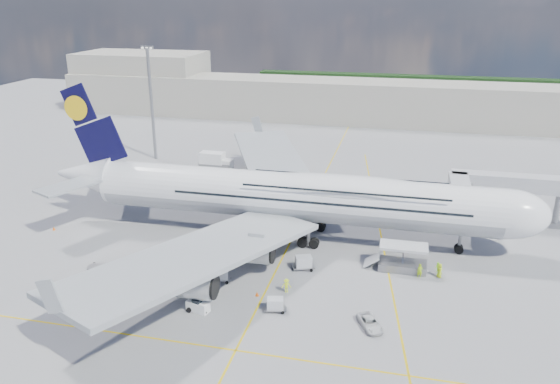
% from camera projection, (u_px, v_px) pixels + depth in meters
% --- Properties ---
extents(ground, '(300.00, 300.00, 0.00)m').
position_uv_depth(ground, '(279.00, 265.00, 76.96)').
color(ground, gray).
rests_on(ground, ground).
extents(taxi_line_main, '(0.25, 220.00, 0.01)m').
position_uv_depth(taxi_line_main, '(279.00, 265.00, 76.96)').
color(taxi_line_main, '#DBB50B').
rests_on(taxi_line_main, ground).
extents(taxi_line_cross, '(120.00, 0.25, 0.01)m').
position_uv_depth(taxi_line_cross, '(236.00, 350.00, 58.67)').
color(taxi_line_cross, '#DBB50B').
rests_on(taxi_line_cross, ground).
extents(taxi_line_diag, '(14.16, 99.06, 0.01)m').
position_uv_depth(taxi_line_diag, '(383.00, 245.00, 83.10)').
color(taxi_line_diag, '#DBB50B').
rests_on(taxi_line_diag, ground).
extents(airliner, '(77.26, 79.15, 23.71)m').
position_uv_depth(airliner, '(295.00, 196.00, 83.70)').
color(airliner, white).
rests_on(airliner, ground).
extents(jet_bridge, '(18.80, 12.10, 8.50)m').
position_uv_depth(jet_bridge, '(489.00, 188.00, 87.36)').
color(jet_bridge, '#B7B7BC').
rests_on(jet_bridge, ground).
extents(cargo_loader, '(8.53, 3.20, 3.67)m').
position_uv_depth(cargo_loader, '(401.00, 261.00, 75.57)').
color(cargo_loader, silver).
rests_on(cargo_loader, ground).
extents(light_mast, '(3.00, 0.70, 25.50)m').
position_uv_depth(light_mast, '(151.00, 102.00, 122.17)').
color(light_mast, gray).
rests_on(light_mast, ground).
extents(terminal, '(180.00, 16.00, 12.00)m').
position_uv_depth(terminal, '(352.00, 101.00, 161.78)').
color(terminal, '#B2AD9E').
rests_on(terminal, ground).
extents(hangar, '(40.00, 22.00, 18.00)m').
position_uv_depth(hangar, '(143.00, 80.00, 180.34)').
color(hangar, '#B2AD9E').
rests_on(hangar, ground).
extents(tree_line, '(160.00, 6.00, 8.00)m').
position_uv_depth(tree_line, '(477.00, 89.00, 195.02)').
color(tree_line, '#193814').
rests_on(tree_line, ground).
extents(dolly_row_a, '(3.52, 2.57, 0.46)m').
position_uv_depth(dolly_row_a, '(100.00, 266.00, 76.00)').
color(dolly_row_a, gray).
rests_on(dolly_row_a, ground).
extents(dolly_row_b, '(3.30, 2.52, 1.86)m').
position_uv_depth(dolly_row_b, '(220.00, 274.00, 72.46)').
color(dolly_row_b, gray).
rests_on(dolly_row_b, ground).
extents(dolly_row_c, '(3.46, 2.75, 0.45)m').
position_uv_depth(dolly_row_c, '(172.00, 282.00, 71.85)').
color(dolly_row_c, gray).
rests_on(dolly_row_c, ground).
extents(dolly_back, '(2.87, 1.61, 0.41)m').
position_uv_depth(dolly_back, '(108.00, 274.00, 73.84)').
color(dolly_back, gray).
rests_on(dolly_back, ground).
extents(dolly_nose_far, '(2.88, 1.93, 1.67)m').
position_uv_depth(dolly_nose_far, '(275.00, 304.00, 65.71)').
color(dolly_nose_far, gray).
rests_on(dolly_nose_far, ground).
extents(dolly_nose_near, '(3.39, 2.58, 1.91)m').
position_uv_depth(dolly_nose_near, '(304.00, 262.00, 75.67)').
color(dolly_nose_near, gray).
rests_on(dolly_nose_near, ground).
extents(baggage_tug, '(3.00, 1.95, 1.73)m').
position_uv_depth(baggage_tug, '(198.00, 306.00, 65.66)').
color(baggage_tug, white).
rests_on(baggage_tug, ground).
extents(catering_truck_inner, '(6.16, 2.85, 3.56)m').
position_uv_depth(catering_truck_inner, '(281.00, 189.00, 101.95)').
color(catering_truck_inner, gray).
rests_on(catering_truck_inner, ground).
extents(catering_truck_outer, '(7.18, 2.85, 4.30)m').
position_uv_depth(catering_truck_outer, '(216.00, 163.00, 116.56)').
color(catering_truck_outer, gray).
rests_on(catering_truck_outer, ground).
extents(service_van, '(3.66, 4.67, 1.18)m').
position_uv_depth(service_van, '(370.00, 323.00, 62.51)').
color(service_van, silver).
rests_on(service_van, ground).
extents(crew_nose, '(0.76, 0.54, 1.96)m').
position_uv_depth(crew_nose, '(420.00, 271.00, 73.41)').
color(crew_nose, '#AFE117').
rests_on(crew_nose, ground).
extents(crew_loader, '(0.86, 0.94, 1.56)m').
position_uv_depth(crew_loader, '(438.00, 268.00, 74.70)').
color(crew_loader, '#ACFF1A').
rests_on(crew_loader, ground).
extents(crew_wing, '(0.50, 1.05, 1.73)m').
position_uv_depth(crew_wing, '(181.00, 274.00, 72.95)').
color(crew_wing, '#91E017').
rests_on(crew_wing, ground).
extents(crew_van, '(0.98, 1.16, 2.01)m').
position_uv_depth(crew_van, '(440.00, 270.00, 73.48)').
color(crew_van, '#B8DC17').
rests_on(crew_van, ground).
extents(crew_tug, '(1.40, 1.08, 1.91)m').
position_uv_depth(crew_tug, '(286.00, 286.00, 69.77)').
color(crew_tug, '#D4EE19').
rests_on(crew_tug, ground).
extents(cone_wing_left_inner, '(0.47, 0.47, 0.60)m').
position_uv_depth(cone_wing_left_inner, '(253.00, 193.00, 104.04)').
color(cone_wing_left_inner, '#F55D0C').
rests_on(cone_wing_left_inner, ground).
extents(cone_wing_left_outer, '(0.39, 0.39, 0.50)m').
position_uv_depth(cone_wing_left_outer, '(237.00, 189.00, 106.38)').
color(cone_wing_left_outer, '#F55D0C').
rests_on(cone_wing_left_outer, ground).
extents(cone_wing_right_inner, '(0.46, 0.46, 0.59)m').
position_uv_depth(cone_wing_right_inner, '(257.00, 294.00, 69.17)').
color(cone_wing_right_inner, '#F55D0C').
rests_on(cone_wing_right_inner, ground).
extents(cone_wing_right_outer, '(0.39, 0.39, 0.50)m').
position_uv_depth(cone_wing_right_outer, '(84.00, 313.00, 65.12)').
color(cone_wing_right_outer, '#F55D0C').
rests_on(cone_wing_right_outer, ground).
extents(cone_tail, '(0.47, 0.47, 0.60)m').
position_uv_depth(cone_tail, '(54.00, 228.00, 88.38)').
color(cone_tail, '#F55D0C').
rests_on(cone_tail, ground).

